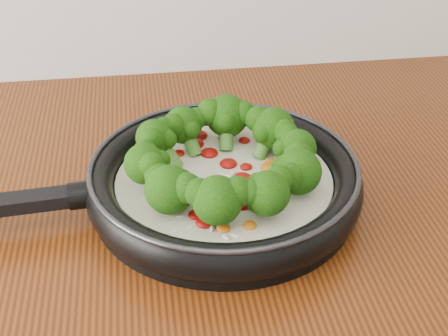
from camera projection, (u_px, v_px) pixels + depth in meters
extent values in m
cylinder|color=black|center=(224.00, 197.00, 0.80)|extent=(0.35, 0.35, 0.01)
torus|color=black|center=(224.00, 181.00, 0.79)|extent=(0.36, 0.36, 0.04)
torus|color=#2D2D33|center=(224.00, 165.00, 0.77)|extent=(0.35, 0.35, 0.01)
cube|color=black|center=(4.00, 205.00, 0.73)|extent=(0.20, 0.04, 0.02)
cylinder|color=black|center=(82.00, 195.00, 0.75)|extent=(0.03, 0.04, 0.03)
cylinder|color=beige|center=(224.00, 186.00, 0.79)|extent=(0.29, 0.29, 0.02)
ellipsoid|color=#920A07|center=(242.00, 179.00, 0.78)|extent=(0.03, 0.03, 0.01)
ellipsoid|color=#920A07|center=(179.00, 153.00, 0.83)|extent=(0.02, 0.02, 0.01)
ellipsoid|color=#CA640C|center=(171.00, 174.00, 0.79)|extent=(0.03, 0.03, 0.01)
ellipsoid|color=#920A07|center=(264.00, 202.00, 0.74)|extent=(0.03, 0.03, 0.01)
ellipsoid|color=#920A07|center=(172.00, 206.00, 0.73)|extent=(0.03, 0.03, 0.01)
ellipsoid|color=#CA640C|center=(224.00, 228.00, 0.70)|extent=(0.02, 0.02, 0.01)
ellipsoid|color=#920A07|center=(205.00, 222.00, 0.71)|extent=(0.03, 0.03, 0.01)
ellipsoid|color=#920A07|center=(199.00, 136.00, 0.87)|extent=(0.03, 0.03, 0.01)
ellipsoid|color=#CA640C|center=(249.00, 225.00, 0.70)|extent=(0.02, 0.02, 0.01)
ellipsoid|color=#920A07|center=(196.00, 144.00, 0.85)|extent=(0.03, 0.03, 0.01)
ellipsoid|color=#920A07|center=(244.00, 140.00, 0.86)|extent=(0.02, 0.02, 0.01)
ellipsoid|color=#CA640C|center=(211.00, 191.00, 0.76)|extent=(0.03, 0.03, 0.01)
ellipsoid|color=#920A07|center=(246.00, 167.00, 0.80)|extent=(0.02, 0.02, 0.01)
ellipsoid|color=#920A07|center=(243.00, 188.00, 0.76)|extent=(0.02, 0.02, 0.01)
ellipsoid|color=#CA640C|center=(269.00, 168.00, 0.80)|extent=(0.03, 0.03, 0.01)
ellipsoid|color=#920A07|center=(285.00, 183.00, 0.77)|extent=(0.02, 0.02, 0.01)
ellipsoid|color=#920A07|center=(209.00, 153.00, 0.83)|extent=(0.03, 0.03, 0.01)
ellipsoid|color=#CA640C|center=(273.00, 164.00, 0.81)|extent=(0.03, 0.03, 0.01)
ellipsoid|color=#920A07|center=(269.00, 138.00, 0.86)|extent=(0.03, 0.03, 0.01)
ellipsoid|color=#920A07|center=(228.00, 164.00, 0.81)|extent=(0.02, 0.02, 0.01)
ellipsoid|color=#CA640C|center=(134.00, 170.00, 0.80)|extent=(0.02, 0.02, 0.01)
ellipsoid|color=#920A07|center=(196.00, 215.00, 0.72)|extent=(0.02, 0.02, 0.01)
ellipsoid|color=#920A07|center=(242.00, 205.00, 0.73)|extent=(0.03, 0.03, 0.01)
ellipsoid|color=#CA640C|center=(184.00, 183.00, 0.77)|extent=(0.03, 0.03, 0.01)
ellipsoid|color=white|center=(184.00, 148.00, 0.84)|extent=(0.01, 0.01, 0.00)
ellipsoid|color=white|center=(193.00, 155.00, 0.83)|extent=(0.01, 0.01, 0.00)
ellipsoid|color=white|center=(232.00, 173.00, 0.79)|extent=(0.00, 0.01, 0.00)
ellipsoid|color=white|center=(174.00, 232.00, 0.69)|extent=(0.01, 0.01, 0.00)
ellipsoid|color=white|center=(190.00, 227.00, 0.70)|extent=(0.01, 0.01, 0.00)
ellipsoid|color=white|center=(224.00, 177.00, 0.78)|extent=(0.01, 0.01, 0.00)
ellipsoid|color=white|center=(217.00, 136.00, 0.87)|extent=(0.01, 0.01, 0.00)
ellipsoid|color=white|center=(195.00, 213.00, 0.72)|extent=(0.01, 0.01, 0.00)
ellipsoid|color=white|center=(246.00, 167.00, 0.80)|extent=(0.01, 0.01, 0.00)
ellipsoid|color=white|center=(222.00, 177.00, 0.78)|extent=(0.01, 0.01, 0.00)
ellipsoid|color=white|center=(224.00, 177.00, 0.78)|extent=(0.01, 0.01, 0.00)
ellipsoid|color=white|center=(222.00, 175.00, 0.79)|extent=(0.01, 0.01, 0.00)
ellipsoid|color=white|center=(229.00, 178.00, 0.78)|extent=(0.01, 0.01, 0.00)
ellipsoid|color=white|center=(226.00, 237.00, 0.69)|extent=(0.01, 0.01, 0.00)
ellipsoid|color=white|center=(180.00, 173.00, 0.79)|extent=(0.01, 0.01, 0.00)
ellipsoid|color=white|center=(180.00, 217.00, 0.72)|extent=(0.01, 0.01, 0.00)
ellipsoid|color=white|center=(212.00, 229.00, 0.70)|extent=(0.01, 0.01, 0.00)
ellipsoid|color=white|center=(218.00, 139.00, 0.86)|extent=(0.00, 0.01, 0.00)
ellipsoid|color=white|center=(229.00, 176.00, 0.78)|extent=(0.01, 0.01, 0.00)
ellipsoid|color=white|center=(267.00, 192.00, 0.76)|extent=(0.01, 0.01, 0.00)
ellipsoid|color=white|center=(232.00, 172.00, 0.79)|extent=(0.01, 0.01, 0.00)
ellipsoid|color=white|center=(318.00, 172.00, 0.79)|extent=(0.01, 0.01, 0.00)
ellipsoid|color=white|center=(223.00, 135.00, 0.87)|extent=(0.01, 0.01, 0.00)
ellipsoid|color=white|center=(234.00, 236.00, 0.69)|extent=(0.01, 0.01, 0.00)
ellipsoid|color=white|center=(278.00, 141.00, 0.86)|extent=(0.01, 0.01, 0.00)
ellipsoid|color=white|center=(275.00, 207.00, 0.73)|extent=(0.01, 0.01, 0.00)
cylinder|color=#529230|center=(282.00, 162.00, 0.79)|extent=(0.03, 0.02, 0.04)
sphere|color=black|center=(297.00, 148.00, 0.78)|extent=(0.05, 0.05, 0.05)
sphere|color=black|center=(288.00, 136.00, 0.79)|extent=(0.03, 0.03, 0.03)
sphere|color=black|center=(299.00, 152.00, 0.76)|extent=(0.03, 0.03, 0.03)
sphere|color=black|center=(282.00, 149.00, 0.78)|extent=(0.03, 0.03, 0.02)
cylinder|color=#529230|center=(264.00, 146.00, 0.82)|extent=(0.04, 0.04, 0.04)
sphere|color=black|center=(273.00, 129.00, 0.82)|extent=(0.06, 0.06, 0.06)
sphere|color=black|center=(258.00, 119.00, 0.83)|extent=(0.04, 0.04, 0.03)
sphere|color=black|center=(284.00, 131.00, 0.80)|extent=(0.03, 0.03, 0.03)
sphere|color=black|center=(264.00, 132.00, 0.81)|extent=(0.03, 0.03, 0.03)
cylinder|color=#529230|center=(226.00, 136.00, 0.84)|extent=(0.02, 0.04, 0.04)
sphere|color=black|center=(227.00, 116.00, 0.84)|extent=(0.06, 0.06, 0.06)
sphere|color=black|center=(210.00, 112.00, 0.83)|extent=(0.04, 0.04, 0.04)
sphere|color=black|center=(243.00, 113.00, 0.84)|extent=(0.04, 0.04, 0.03)
sphere|color=black|center=(226.00, 121.00, 0.83)|extent=(0.03, 0.03, 0.03)
cylinder|color=#529230|center=(191.00, 143.00, 0.83)|extent=(0.03, 0.04, 0.04)
sphere|color=black|center=(183.00, 125.00, 0.83)|extent=(0.05, 0.05, 0.05)
sphere|color=black|center=(173.00, 125.00, 0.81)|extent=(0.03, 0.03, 0.03)
sphere|color=black|center=(197.00, 118.00, 0.83)|extent=(0.03, 0.03, 0.03)
sphere|color=black|center=(191.00, 129.00, 0.82)|extent=(0.03, 0.03, 0.02)
cylinder|color=#529230|center=(169.00, 154.00, 0.80)|extent=(0.04, 0.03, 0.04)
sphere|color=black|center=(154.00, 138.00, 0.80)|extent=(0.05, 0.05, 0.05)
sphere|color=black|center=(151.00, 140.00, 0.78)|extent=(0.03, 0.03, 0.03)
sphere|color=black|center=(164.00, 128.00, 0.80)|extent=(0.03, 0.03, 0.03)
sphere|color=black|center=(168.00, 139.00, 0.79)|extent=(0.03, 0.03, 0.02)
cylinder|color=#529230|center=(162.00, 176.00, 0.76)|extent=(0.04, 0.02, 0.04)
sphere|color=black|center=(145.00, 164.00, 0.74)|extent=(0.05, 0.05, 0.05)
sphere|color=black|center=(152.00, 165.00, 0.72)|extent=(0.03, 0.03, 0.03)
sphere|color=black|center=(145.00, 151.00, 0.75)|extent=(0.03, 0.03, 0.03)
sphere|color=black|center=(160.00, 160.00, 0.75)|extent=(0.03, 0.03, 0.02)
cylinder|color=#529230|center=(181.00, 195.00, 0.73)|extent=(0.04, 0.04, 0.04)
sphere|color=black|center=(169.00, 190.00, 0.71)|extent=(0.06, 0.06, 0.06)
sphere|color=black|center=(187.00, 188.00, 0.70)|extent=(0.04, 0.04, 0.03)
sphere|color=black|center=(159.00, 176.00, 0.72)|extent=(0.04, 0.04, 0.03)
sphere|color=black|center=(181.00, 181.00, 0.72)|extent=(0.03, 0.03, 0.03)
cylinder|color=#529230|center=(219.00, 204.00, 0.71)|extent=(0.03, 0.04, 0.04)
sphere|color=black|center=(217.00, 200.00, 0.69)|extent=(0.06, 0.06, 0.06)
sphere|color=black|center=(237.00, 192.00, 0.68)|extent=(0.04, 0.04, 0.03)
sphere|color=black|center=(199.00, 193.00, 0.69)|extent=(0.03, 0.03, 0.03)
sphere|color=black|center=(219.00, 189.00, 0.70)|extent=(0.03, 0.03, 0.03)
cylinder|color=#529230|center=(257.00, 199.00, 0.72)|extent=(0.03, 0.04, 0.04)
sphere|color=black|center=(267.00, 193.00, 0.69)|extent=(0.05, 0.05, 0.05)
sphere|color=black|center=(279.00, 179.00, 0.70)|extent=(0.03, 0.03, 0.03)
sphere|color=black|center=(250.00, 192.00, 0.69)|extent=(0.03, 0.03, 0.03)
sphere|color=black|center=(258.00, 183.00, 0.71)|extent=(0.03, 0.03, 0.03)
cylinder|color=#529230|center=(283.00, 181.00, 0.75)|extent=(0.04, 0.03, 0.04)
sphere|color=black|center=(298.00, 172.00, 0.74)|extent=(0.06, 0.06, 0.05)
sphere|color=black|center=(298.00, 156.00, 0.75)|extent=(0.04, 0.04, 0.03)
sphere|color=black|center=(290.00, 176.00, 0.72)|extent=(0.03, 0.03, 0.03)
sphere|color=black|center=(283.00, 167.00, 0.74)|extent=(0.03, 0.03, 0.03)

